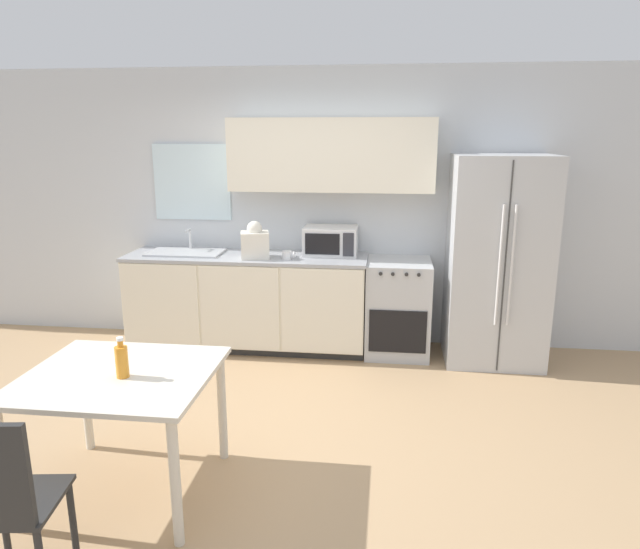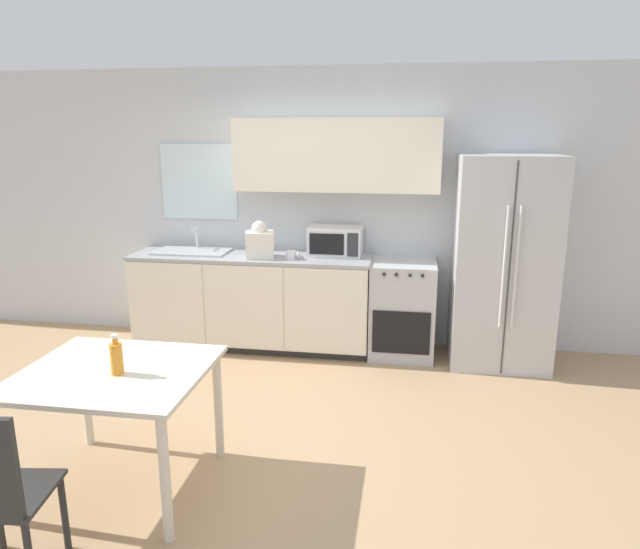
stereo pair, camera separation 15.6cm
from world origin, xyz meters
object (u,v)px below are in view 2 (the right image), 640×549
object	(u,v)px
drink_bottle	(117,358)
microwave	(336,241)
dining_table	(116,386)
coffee_mug	(292,255)
refrigerator	(503,262)
oven_range	(402,308)

from	to	relation	value
drink_bottle	microwave	bearing A→B (deg)	70.65
dining_table	drink_bottle	size ratio (longest dim) A/B	4.49
microwave	drink_bottle	distance (m)	2.74
microwave	dining_table	distance (m)	2.73
microwave	coffee_mug	bearing A→B (deg)	-146.46
refrigerator	dining_table	xyz separation A→B (m)	(-2.50, -2.38, -0.30)
oven_range	dining_table	distance (m)	2.92
coffee_mug	refrigerator	bearing A→B (deg)	3.02
microwave	dining_table	bearing A→B (deg)	-110.73
microwave	coffee_mug	distance (m)	0.46
microwave	coffee_mug	xyz separation A→B (m)	(-0.38, -0.25, -0.10)
drink_bottle	coffee_mug	bearing A→B (deg)	77.24
oven_range	microwave	distance (m)	0.91
oven_range	drink_bottle	bearing A→B (deg)	-122.30
dining_table	drink_bottle	world-z (taller)	drink_bottle
microwave	drink_bottle	xyz separation A→B (m)	(-0.90, -2.57, -0.22)
dining_table	coffee_mug	bearing A→B (deg)	75.75
oven_range	coffee_mug	size ratio (longest dim) A/B	7.45
refrigerator	microwave	distance (m)	1.56
refrigerator	coffee_mug	bearing A→B (deg)	-176.98
coffee_mug	microwave	bearing A→B (deg)	33.54
refrigerator	coffee_mug	world-z (taller)	refrigerator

